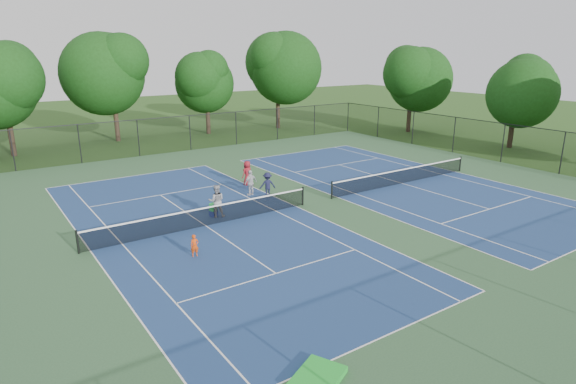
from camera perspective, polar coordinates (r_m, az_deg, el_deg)
ground at (r=27.72m, az=3.51°, el=-1.18°), size 140.00×140.00×0.00m
court_pad at (r=27.72m, az=3.51°, el=-1.17°), size 36.00×36.00×0.01m
tennis_court_left at (r=24.25m, az=-9.71°, el=-3.79°), size 12.00×23.83×1.07m
tennis_court_right at (r=32.31m, az=13.38°, el=1.15°), size 12.00×23.83×1.07m
perimeter_fence at (r=27.28m, az=3.57°, el=2.03°), size 36.08×36.08×3.02m
tree_back_a at (r=44.99m, az=-30.78°, el=11.24°), size 6.80×6.80×9.15m
tree_back_b at (r=48.42m, az=-20.22°, el=13.40°), size 7.60×7.60×10.03m
tree_back_c at (r=50.59m, az=-9.68°, el=12.98°), size 6.00×6.00×8.40m
tree_back_d at (r=53.54m, az=-1.24°, el=14.83°), size 7.80×7.80×10.37m
tree_side_e at (r=52.54m, az=14.47°, el=13.19°), size 6.60×6.60×8.87m
tree_side_f at (r=46.89m, az=25.51°, el=11.10°), size 5.80×5.80×8.12m
child_player at (r=20.77m, az=-11.01°, el=-6.26°), size 0.39×0.30×0.97m
instructor at (r=25.26m, az=-8.48°, el=-1.06°), size 1.04×0.95×1.73m
bystander_a at (r=28.79m, az=-4.45°, el=1.09°), size 0.96×0.54×1.55m
bystander_b at (r=28.43m, az=-2.45°, el=0.86°), size 1.09×0.84×1.50m
bystander_c at (r=31.04m, az=-4.84°, el=2.25°), size 0.88×0.69×1.59m
ball_crate at (r=25.57m, az=-8.81°, el=-2.52°), size 0.44×0.41×0.32m
ball_hopper at (r=25.45m, az=-8.85°, el=-1.75°), size 0.42×0.38×0.40m
green_tarp at (r=13.66m, az=3.54°, el=-21.10°), size 1.81×1.64×0.16m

